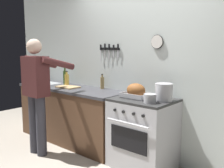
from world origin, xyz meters
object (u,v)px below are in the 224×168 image
(saucepan, at_px, (150,98))
(bottle_olive_oil, at_px, (65,77))
(person_cook, at_px, (37,89))
(bottle_vinegar, at_px, (102,83))
(roasting_pan, at_px, (136,91))
(stove, at_px, (143,133))
(cutting_board, at_px, (68,87))
(bottle_cooking_oil, at_px, (67,80))
(stock_pot, at_px, (164,92))

(saucepan, relative_size, bottle_olive_oil, 0.48)
(person_cook, bearing_deg, bottle_olive_oil, 25.67)
(bottle_vinegar, height_order, bottle_olive_oil, bottle_olive_oil)
(person_cook, distance_m, roasting_pan, 1.42)
(stove, relative_size, saucepan, 6.05)
(bottle_vinegar, xyz_separation_m, bottle_olive_oil, (-0.74, -0.13, 0.03))
(stove, xyz_separation_m, bottle_olive_oil, (-1.68, 0.10, 0.58))
(stove, height_order, cutting_board, cutting_board)
(person_cook, distance_m, bottle_vinegar, 0.98)
(roasting_pan, relative_size, bottle_cooking_oil, 1.41)
(cutting_board, bearing_deg, stock_pot, 3.17)
(stock_pot, height_order, bottle_cooking_oil, bottle_cooking_oil)
(saucepan, height_order, bottle_olive_oil, bottle_olive_oil)
(roasting_pan, bearing_deg, bottle_vinegar, 163.42)
(cutting_board, height_order, bottle_cooking_oil, bottle_cooking_oil)
(person_cook, height_order, stock_pot, person_cook)
(saucepan, height_order, cutting_board, saucepan)
(stock_pot, height_order, cutting_board, stock_pot)
(roasting_pan, relative_size, stock_pot, 1.62)
(stove, height_order, stock_pot, stock_pot)
(cutting_board, relative_size, bottle_cooking_oil, 1.44)
(person_cook, bearing_deg, stock_pot, -63.30)
(cutting_board, relative_size, bottle_vinegar, 1.55)
(stove, bearing_deg, person_cook, -155.13)
(bottle_vinegar, relative_size, bottle_cooking_oil, 0.93)
(person_cook, xyz_separation_m, saucepan, (1.57, 0.49, 0.00))
(cutting_board, bearing_deg, bottle_vinegar, 29.40)
(stove, xyz_separation_m, cutting_board, (-1.43, -0.05, 0.46))
(roasting_pan, bearing_deg, cutting_board, -178.44)
(stove, relative_size, bottle_vinegar, 3.87)
(person_cook, distance_m, stock_pot, 1.78)
(saucepan, bearing_deg, bottle_cooking_oil, 173.38)
(stove, distance_m, roasting_pan, 0.55)
(roasting_pan, distance_m, stock_pot, 0.38)
(roasting_pan, height_order, stock_pot, stock_pot)
(stove, xyz_separation_m, person_cook, (-1.38, -0.64, 0.50))
(bottle_vinegar, distance_m, bottle_olive_oil, 0.76)
(saucepan, bearing_deg, bottle_vinegar, 161.29)
(bottle_vinegar, bearing_deg, bottle_cooking_oil, -164.91)
(stove, height_order, saucepan, saucepan)
(roasting_pan, distance_m, bottle_cooking_oil, 1.47)
(bottle_cooking_oil, bearing_deg, bottle_vinegar, 15.09)
(saucepan, bearing_deg, stock_pot, 69.37)
(person_cook, relative_size, stock_pot, 7.66)
(stock_pot, distance_m, saucepan, 0.21)
(bottle_cooking_oil, bearing_deg, roasting_pan, -2.73)
(bottle_olive_oil, bearing_deg, person_cook, -68.48)
(bottle_cooking_oil, bearing_deg, stock_pot, -0.38)
(cutting_board, xyz_separation_m, bottle_olive_oil, (-0.25, 0.15, 0.12))
(saucepan, xyz_separation_m, bottle_vinegar, (-1.12, 0.38, 0.04))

